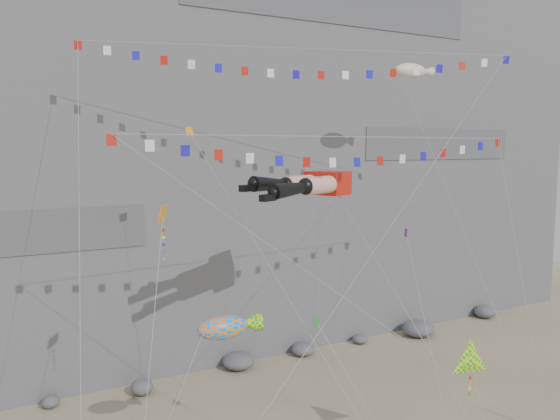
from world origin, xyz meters
name	(u,v)px	position (x,y,z in m)	size (l,w,h in m)	color
cliff	(175,73)	(0.00, 32.00, 25.00)	(80.00, 28.00, 50.00)	slate
talus_boulders	(238,361)	(0.00, 17.00, 0.60)	(60.00, 3.00, 1.20)	#5D5D62
legs_kite	(307,185)	(-0.19, 6.17, 15.45)	(8.55, 17.02, 21.89)	red
flag_banner_upper	(309,49)	(1.92, 9.57, 24.01)	(30.70, 18.11, 32.48)	red
flag_banner_lower	(346,137)	(1.31, 4.36, 18.25)	(26.33, 6.95, 22.10)	red
harlequin_kite	(163,216)	(-9.80, 3.16, 14.52)	(4.44, 7.10, 16.16)	red
fish_windsock	(222,328)	(-7.24, 2.33, 8.94)	(10.09, 6.73, 13.47)	orange
delta_kite	(471,362)	(4.65, -2.40, 6.62)	(4.99, 6.96, 9.96)	yellow
blimp_windsock	(411,71)	(11.43, 10.56, 23.32)	(3.90, 13.35, 26.52)	beige
small_kite_a	(194,139)	(-6.19, 9.05, 18.18)	(6.77, 15.12, 24.33)	orange
small_kite_b	(407,237)	(5.59, 3.83, 12.19)	(5.62, 11.32, 17.12)	#6D1CA7
small_kite_c	(319,326)	(-2.84, 0.51, 8.90)	(3.27, 8.00, 11.90)	#179A25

